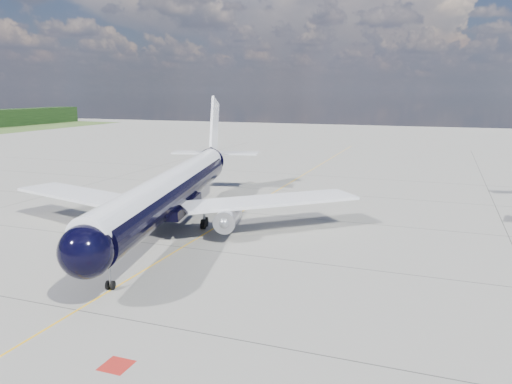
{
  "coord_description": "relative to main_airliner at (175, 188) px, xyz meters",
  "views": [
    {
      "loc": [
        22.69,
        -30.74,
        14.86
      ],
      "look_at": [
        4.21,
        19.12,
        4.0
      ],
      "focal_mm": 35.0,
      "sensor_mm": 36.0,
      "label": 1
    }
  ],
  "objects": [
    {
      "name": "main_airliner",
      "position": [
        0.0,
        0.0,
        0.0
      ],
      "size": [
        39.04,
        48.23,
        14.09
      ],
      "rotation": [
        0.0,
        0.0,
        0.23
      ],
      "color": "black",
      "rests_on": "ground"
    },
    {
      "name": "red_marking",
      "position": [
        10.95,
        -26.16,
        -4.37
      ],
      "size": [
        1.6,
        1.6,
        0.01
      ],
      "primitive_type": "cube",
      "color": "maroon",
      "rests_on": "ground"
    },
    {
      "name": "ground",
      "position": [
        4.15,
        13.84,
        -4.37
      ],
      "size": [
        320.0,
        320.0,
        0.0
      ],
      "primitive_type": "plane",
      "color": "gray",
      "rests_on": "ground"
    },
    {
      "name": "taxiway_centerline",
      "position": [
        4.15,
        8.84,
        -4.37
      ],
      "size": [
        0.16,
        160.0,
        0.01
      ],
      "primitive_type": "cube",
      "color": "#F4AE0C",
      "rests_on": "ground"
    }
  ]
}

